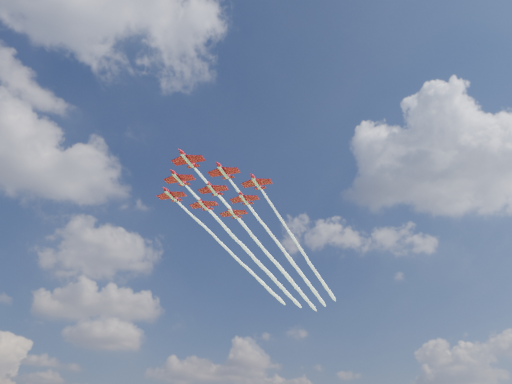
{
  "coord_description": "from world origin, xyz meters",
  "views": [
    {
      "loc": [
        -52.98,
        -125.68,
        4.0
      ],
      "look_at": [
        9.27,
        1.17,
        76.07
      ],
      "focal_mm": 35.0,
      "sensor_mm": 36.0,
      "label": 1
    }
  ],
  "objects": [
    {
      "name": "jet_lead",
      "position": [
        31.42,
        41.85,
        75.57
      ],
      "size": [
        103.32,
        108.48,
        2.69
      ],
      "rotation": [
        0.0,
        0.0,
        0.81
      ],
      "color": "#B50A18"
    },
    {
      "name": "jet_row2_port",
      "position": [
        43.1,
        43.72,
        75.57
      ],
      "size": [
        103.32,
        108.48,
        2.69
      ],
      "rotation": [
        0.0,
        0.0,
        0.81
      ],
      "color": "#B50A18"
    },
    {
      "name": "jet_row2_starb",
      "position": [
        32.72,
        53.6,
        75.57
      ],
      "size": [
        103.32,
        108.48,
        2.69
      ],
      "rotation": [
        0.0,
        0.0,
        0.81
      ],
      "color": "#B50A18"
    },
    {
      "name": "jet_row3_port",
      "position": [
        54.78,
        45.6,
        75.57
      ],
      "size": [
        103.32,
        108.48,
        2.69
      ],
      "rotation": [
        0.0,
        0.0,
        0.81
      ],
      "color": "#B50A18"
    },
    {
      "name": "jet_row3_centre",
      "position": [
        44.4,
        55.48,
        75.57
      ],
      "size": [
        103.32,
        108.48,
        2.69
      ],
      "rotation": [
        0.0,
        0.0,
        0.81
      ],
      "color": "#B50A18"
    },
    {
      "name": "jet_row3_starb",
      "position": [
        34.02,
        65.36,
        75.57
      ],
      "size": [
        103.32,
        108.48,
        2.69
      ],
      "rotation": [
        0.0,
        0.0,
        0.81
      ],
      "color": "#B50A18"
    },
    {
      "name": "jet_row4_port",
      "position": [
        56.07,
        57.36,
        75.57
      ],
      "size": [
        103.32,
        108.48,
        2.69
      ],
      "rotation": [
        0.0,
        0.0,
        0.81
      ],
      "color": "#B50A18"
    },
    {
      "name": "jet_row4_starb",
      "position": [
        45.69,
        67.24,
        75.57
      ],
      "size": [
        103.32,
        108.48,
        2.69
      ],
      "rotation": [
        0.0,
        0.0,
        0.81
      ],
      "color": "#B50A18"
    },
    {
      "name": "jet_tail",
      "position": [
        57.37,
        69.12,
        75.57
      ],
      "size": [
        103.32,
        108.48,
        2.69
      ],
      "rotation": [
        0.0,
        0.0,
        0.81
      ],
      "color": "#B50A18"
    }
  ]
}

